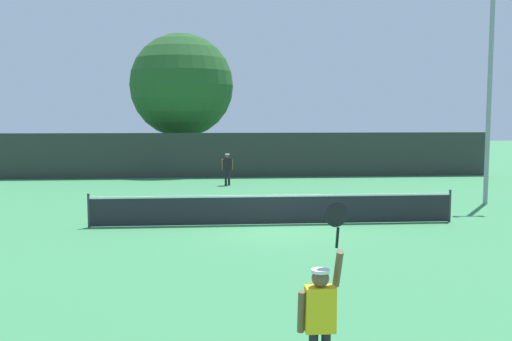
{
  "coord_description": "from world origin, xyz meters",
  "views": [
    {
      "loc": [
        -2.03,
        -17.96,
        3.49
      ],
      "look_at": [
        -0.2,
        4.66,
        1.31
      ],
      "focal_mm": 39.84,
      "sensor_mm": 36.0,
      "label": 1
    }
  ],
  "objects": [
    {
      "name": "tennis_net",
      "position": [
        0.0,
        0.0,
        0.51
      ],
      "size": [
        11.78,
        0.08,
        1.07
      ],
      "color": "#232328",
      "rests_on": "ground"
    },
    {
      "name": "player_serving",
      "position": [
        -0.66,
        -11.12,
        1.05
      ],
      "size": [
        0.68,
        0.38,
        2.42
      ],
      "color": "yellow",
      "rests_on": "ground"
    },
    {
      "name": "parked_car_mid",
      "position": [
        5.99,
        19.68,
        0.78
      ],
      "size": [
        2.43,
        4.41,
        1.69
      ],
      "rotation": [
        0.0,
        0.0,
        -0.13
      ],
      "color": "white",
      "rests_on": "ground"
    },
    {
      "name": "large_tree",
      "position": [
        -3.78,
        17.96,
        5.38
      ],
      "size": [
        6.43,
        6.43,
        8.61
      ],
      "color": "brown",
      "rests_on": "ground"
    },
    {
      "name": "ground_plane",
      "position": [
        0.0,
        0.0,
        0.0
      ],
      "size": [
        120.0,
        120.0,
        0.0
      ],
      "primitive_type": "plane",
      "color": "#387F4C"
    },
    {
      "name": "light_pole",
      "position": [
        8.91,
        3.67,
        5.11
      ],
      "size": [
        1.18,
        0.28,
        9.07
      ],
      "color": "gray",
      "rests_on": "ground"
    },
    {
      "name": "tennis_ball",
      "position": [
        -1.8,
        1.95,
        0.03
      ],
      "size": [
        0.07,
        0.07,
        0.07
      ],
      "primitive_type": "sphere",
      "color": "#CCE033",
      "rests_on": "ground"
    },
    {
      "name": "player_receiving",
      "position": [
        -1.17,
        10.6,
        0.97
      ],
      "size": [
        0.57,
        0.23,
        1.59
      ],
      "rotation": [
        0.0,
        0.0,
        3.14
      ],
      "color": "black",
      "rests_on": "ground"
    },
    {
      "name": "parked_car_near",
      "position": [
        -2.52,
        21.9,
        0.78
      ],
      "size": [
        2.02,
        4.26,
        1.69
      ],
      "rotation": [
        0.0,
        0.0,
        0.03
      ],
      "color": "navy",
      "rests_on": "ground"
    },
    {
      "name": "perimeter_fence",
      "position": [
        0.0,
        14.31,
        1.27
      ],
      "size": [
        28.58,
        0.12,
        2.54
      ],
      "primitive_type": "cube",
      "color": "#2D332D",
      "rests_on": "ground"
    }
  ]
}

